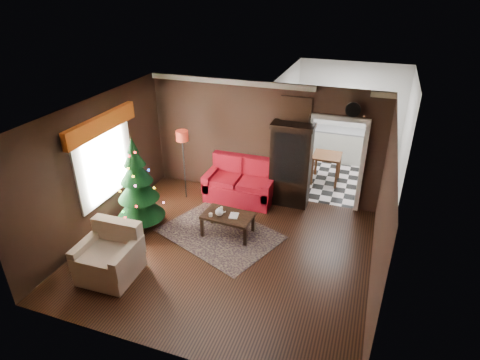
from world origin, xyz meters
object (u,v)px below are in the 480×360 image
(loveseat, at_px, (240,181))
(kitchen_table, at_px, (326,168))
(armchair, at_px, (108,254))
(christmas_tree, at_px, (137,184))
(curio_cabinet, at_px, (291,167))
(floor_lamp, at_px, (184,167))
(coffee_table, at_px, (228,224))
(teapot, at_px, (219,212))
(wall_clock, at_px, (353,109))

(loveseat, distance_m, kitchen_table, 2.45)
(armchair, height_order, kitchen_table, armchair)
(armchair, bearing_deg, christmas_tree, 99.16)
(curio_cabinet, relative_size, floor_lamp, 1.06)
(curio_cabinet, bearing_deg, floor_lamp, -166.71)
(curio_cabinet, relative_size, coffee_table, 1.86)
(teapot, bearing_deg, armchair, -127.28)
(armchair, height_order, wall_clock, wall_clock)
(christmas_tree, height_order, kitchen_table, christmas_tree)
(wall_clock, bearing_deg, kitchen_table, 113.75)
(christmas_tree, bearing_deg, coffee_table, 11.59)
(loveseat, xyz_separation_m, wall_clock, (2.35, 0.40, 1.88))
(curio_cabinet, bearing_deg, armchair, -124.20)
(curio_cabinet, relative_size, christmas_tree, 0.98)
(floor_lamp, distance_m, coffee_table, 1.98)
(loveseat, relative_size, armchair, 1.69)
(curio_cabinet, distance_m, coffee_table, 2.04)
(loveseat, bearing_deg, curio_cabinet, 10.83)
(armchair, relative_size, teapot, 5.21)
(coffee_table, bearing_deg, floor_lamp, 143.80)
(wall_clock, bearing_deg, curio_cabinet, -171.47)
(teapot, relative_size, kitchen_table, 0.26)
(wall_clock, bearing_deg, floor_lamp, -168.27)
(curio_cabinet, relative_size, wall_clock, 5.94)
(loveseat, bearing_deg, floor_lamp, -164.54)
(curio_cabinet, relative_size, armchair, 1.89)
(loveseat, distance_m, floor_lamp, 1.37)
(loveseat, height_order, teapot, loveseat)
(armchair, xyz_separation_m, kitchen_table, (3.10, 5.03, -0.08))
(teapot, bearing_deg, christmas_tree, -170.17)
(curio_cabinet, relative_size, kitchen_table, 2.53)
(armchair, relative_size, kitchen_table, 1.34)
(christmas_tree, xyz_separation_m, wall_clock, (3.94, 2.24, 1.33))
(floor_lamp, bearing_deg, coffee_table, -36.20)
(kitchen_table, bearing_deg, coffee_table, -116.51)
(loveseat, relative_size, curio_cabinet, 0.89)
(armchair, bearing_deg, coffee_table, 49.52)
(coffee_table, bearing_deg, armchair, -128.89)
(teapot, relative_size, wall_clock, 0.60)
(christmas_tree, bearing_deg, floor_lamp, 78.38)
(curio_cabinet, height_order, teapot, curio_cabinet)
(curio_cabinet, distance_m, floor_lamp, 2.50)
(loveseat, relative_size, kitchen_table, 2.27)
(loveseat, distance_m, curio_cabinet, 1.25)
(coffee_table, height_order, teapot, teapot)
(curio_cabinet, bearing_deg, coffee_table, -118.20)
(kitchen_table, bearing_deg, christmas_tree, -134.10)
(loveseat, xyz_separation_m, coffee_table, (0.24, -1.47, -0.26))
(curio_cabinet, distance_m, christmas_tree, 3.43)
(coffee_table, bearing_deg, wall_clock, 41.59)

